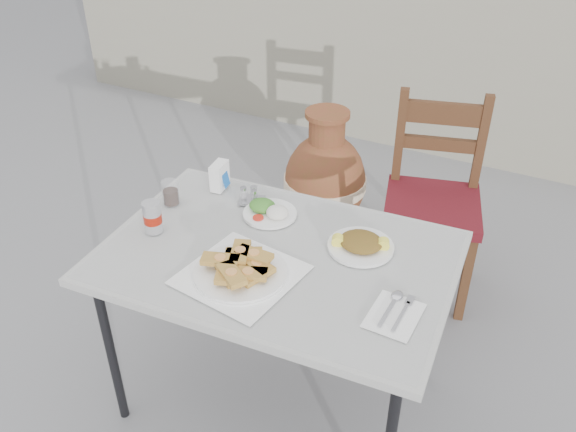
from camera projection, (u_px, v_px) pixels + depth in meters
The scene contains 13 objects.
ground at pixel (275, 418), 2.33m from camera, with size 80.00×80.00×0.00m, color slate.
cafe_table at pixel (277, 265), 2.05m from camera, with size 1.21×0.86×0.71m.
pide_plate at pixel (240, 267), 1.91m from camera, with size 0.38×0.38×0.07m.
salad_rice_plate at pixel (269, 211), 2.21m from camera, with size 0.20×0.20×0.05m.
salad_chopped_plate at pixel (361, 244), 2.04m from camera, with size 0.22×0.22×0.05m.
soda_can at pixel (153, 217), 2.10m from camera, with size 0.06×0.06×0.11m.
cola_glass at pixel (171, 194), 2.26m from camera, with size 0.06×0.06×0.09m.
napkin_holder at pixel (220, 176), 2.35m from camera, with size 0.06×0.09×0.11m.
condiment_caddy at pixel (251, 197), 2.28m from camera, with size 0.11×0.10×0.07m.
cutlery_napkin at pixel (395, 312), 1.78m from camera, with size 0.15×0.20×0.01m.
chair at pixel (433, 199), 2.73m from camera, with size 0.51×0.51×0.94m.
terracotta_urn at pixel (325, 183), 3.12m from camera, with size 0.42×0.42×0.74m.
back_wall at pixel (460, 64), 3.85m from camera, with size 6.00×0.25×1.20m, color gray.
Camera 1 is at (0.73, -1.32, 1.93)m, focal length 38.00 mm.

